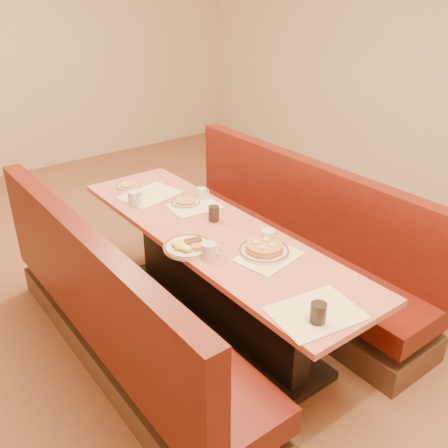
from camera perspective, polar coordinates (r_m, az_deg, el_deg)
ground at (r=3.72m, az=-1.11°, el=-11.10°), size 8.00×8.00×0.00m
room_envelope at (r=2.96m, az=-1.46°, el=19.89°), size 6.04×8.04×2.82m
diner_table at (r=3.51m, az=-1.16°, el=-6.27°), size 0.70×2.50×0.75m
booth_left at (r=3.22m, az=-11.91°, el=-10.65°), size 0.55×2.50×1.05m
booth_right at (r=3.93m, az=7.49°, el=-2.84°), size 0.55×2.50×1.05m
placemat_near_left at (r=2.59m, az=10.45°, el=-9.95°), size 0.49×0.40×0.00m
placemat_near_right at (r=3.03m, az=5.16°, el=-3.70°), size 0.42×0.35×0.00m
placemat_far_left at (r=3.90m, az=-8.43°, el=3.32°), size 0.49×0.41×0.00m
placemat_far_right at (r=3.67m, az=-3.37°, el=2.04°), size 0.39×0.31×0.00m
pancake_plate at (r=3.06m, az=4.60°, el=-2.91°), size 0.32×0.32×0.07m
eggs_plate at (r=3.11m, az=-4.16°, el=-2.56°), size 0.31×0.31×0.06m
extra_plate_mid at (r=3.71m, az=-4.43°, el=2.51°), size 0.22×0.22×0.04m
extra_plate_far at (r=4.08m, az=-10.91°, el=4.33°), size 0.19×0.19×0.04m
coffee_mug_a at (r=3.15m, az=5.12°, el=-1.46°), size 0.13×0.09×0.10m
coffee_mug_b at (r=2.99m, az=-1.69°, el=-3.03°), size 0.12×0.09×0.10m
coffee_mug_c at (r=3.80m, az=-2.54°, el=3.57°), size 0.11×0.08×0.08m
coffee_mug_d at (r=3.75m, az=-10.15°, el=3.01°), size 0.13×0.09×0.10m
soda_tumbler_near at (r=2.51m, az=10.71°, el=-10.00°), size 0.08×0.08×0.11m
soda_tumbler_mid at (r=3.44m, az=-1.17°, el=1.20°), size 0.08×0.08×0.11m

